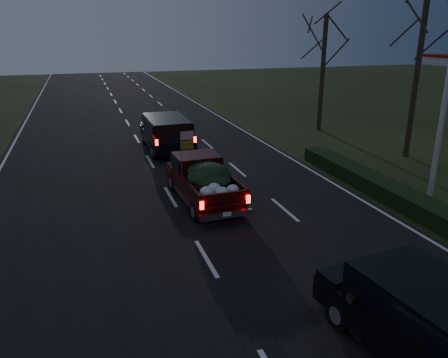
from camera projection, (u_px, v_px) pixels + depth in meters
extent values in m
plane|color=black|center=(206.00, 259.00, 12.17)|extent=(120.00, 120.00, 0.00)
cube|color=black|center=(206.00, 258.00, 12.17)|extent=(14.00, 120.00, 0.02)
cube|color=black|center=(377.00, 185.00, 17.06)|extent=(1.00, 10.00, 0.60)
cylinder|color=black|center=(417.00, 70.00, 20.77)|extent=(0.28, 0.28, 8.50)
cylinder|color=black|center=(322.00, 74.00, 27.02)|extent=(0.28, 0.28, 7.00)
cube|color=#360807|center=(203.00, 187.00, 16.18)|extent=(1.91, 4.46, 0.48)
cube|color=#360807|center=(197.00, 164.00, 16.67)|extent=(1.68, 1.46, 0.79)
cube|color=black|center=(197.00, 162.00, 16.64)|extent=(1.76, 1.38, 0.48)
cube|color=#360807|center=(213.00, 191.00, 15.07)|extent=(1.71, 2.52, 0.05)
ellipsoid|color=black|center=(210.00, 176.00, 15.35)|extent=(1.46, 1.63, 0.53)
cylinder|color=gray|center=(181.00, 156.00, 15.51)|extent=(0.03, 0.03, 1.76)
cube|color=red|center=(187.00, 136.00, 15.35)|extent=(0.46, 0.03, 0.30)
cube|color=gold|center=(187.00, 145.00, 15.46)|extent=(0.46, 0.03, 0.30)
cube|color=black|center=(166.00, 138.00, 23.21)|extent=(2.10, 5.00, 0.62)
cube|color=black|center=(167.00, 126.00, 22.75)|extent=(1.97, 3.65, 0.83)
cube|color=black|center=(167.00, 124.00, 22.72)|extent=(2.08, 3.54, 0.50)
cube|color=black|center=(429.00, 335.00, 8.19)|extent=(2.46, 4.83, 0.58)
cube|color=black|center=(445.00, 313.00, 7.77)|extent=(2.20, 3.57, 0.77)
cube|color=black|center=(446.00, 309.00, 7.75)|extent=(2.28, 3.48, 0.46)
cube|color=black|center=(351.00, 300.00, 8.36)|extent=(0.12, 0.22, 0.15)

